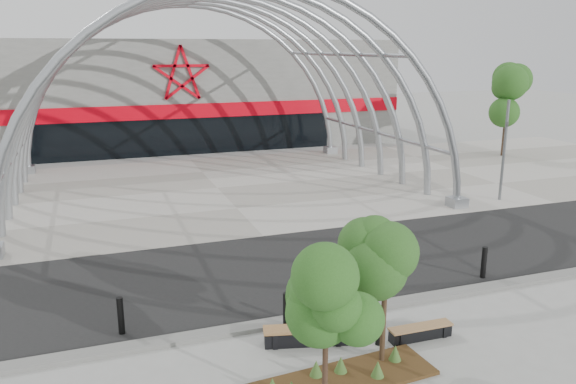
{
  "coord_description": "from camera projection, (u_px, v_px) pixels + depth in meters",
  "views": [
    {
      "loc": [
        -6.27,
        -13.63,
        7.43
      ],
      "look_at": [
        0.0,
        4.0,
        2.6
      ],
      "focal_mm": 35.0,
      "sensor_mm": 36.0,
      "label": 1
    }
  ],
  "objects": [
    {
      "name": "bollard_0",
      "position": [
        121.0,
        316.0,
        14.87
      ],
      "size": [
        0.17,
        0.17,
        1.06
      ],
      "primitive_type": "cylinder",
      "color": "black",
      "rests_on": "ground"
    },
    {
      "name": "arena_building",
      "position": [
        168.0,
        91.0,
        45.85
      ],
      "size": [
        34.0,
        15.24,
        8.0
      ],
      "color": "slate",
      "rests_on": "ground"
    },
    {
      "name": "ground",
      "position": [
        334.0,
        311.0,
        16.33
      ],
      "size": [
        140.0,
        140.0,
        0.0
      ],
      "primitive_type": "plane",
      "color": "#969691",
      "rests_on": "ground"
    },
    {
      "name": "bollard_3",
      "position": [
        379.0,
        328.0,
        14.35
      ],
      "size": [
        0.15,
        0.15,
        0.91
      ],
      "primitive_type": "cylinder",
      "color": "black",
      "rests_on": "ground"
    },
    {
      "name": "kerb",
      "position": [
        338.0,
        312.0,
        16.08
      ],
      "size": [
        60.0,
        0.5,
        0.12
      ],
      "primitive_type": "cube",
      "color": "#63635E",
      "rests_on": "ground"
    },
    {
      "name": "bench_1",
      "position": [
        420.0,
        332.0,
        14.72
      ],
      "size": [
        1.77,
        0.42,
        0.37
      ],
      "color": "black",
      "rests_on": "ground"
    },
    {
      "name": "bg_tree_1",
      "position": [
        508.0,
        95.0,
        38.5
      ],
      "size": [
        2.7,
        2.7,
        5.91
      ],
      "color": "#2F2116",
      "rests_on": "ground"
    },
    {
      "name": "street_tree_1",
      "position": [
        386.0,
        257.0,
        12.95
      ],
      "size": [
        1.61,
        1.61,
        3.8
      ],
      "color": "#322314",
      "rests_on": "ground"
    },
    {
      "name": "planting_bed",
      "position": [
        340.0,
        377.0,
        12.84
      ],
      "size": [
        4.52,
        1.69,
        0.47
      ],
      "color": "#372810",
      "rests_on": "ground"
    },
    {
      "name": "bench_0",
      "position": [
        306.0,
        336.0,
        14.45
      ],
      "size": [
        2.26,
        1.01,
        0.46
      ],
      "color": "black",
      "rests_on": "ground"
    },
    {
      "name": "forecourt",
      "position": [
        217.0,
        188.0,
        30.46
      ],
      "size": [
        60.0,
        17.0,
        0.04
      ],
      "primitive_type": "cube",
      "color": "gray",
      "rests_on": "ground"
    },
    {
      "name": "vault_canopy",
      "position": [
        217.0,
        188.0,
        30.46
      ],
      "size": [
        20.8,
        15.8,
        20.36
      ],
      "color": "#959A9F",
      "rests_on": "ground"
    },
    {
      "name": "bollard_1",
      "position": [
        334.0,
        319.0,
        14.79
      ],
      "size": [
        0.16,
        0.16,
        0.99
      ],
      "primitive_type": "cylinder",
      "color": "black",
      "rests_on": "ground"
    },
    {
      "name": "signal_pole",
      "position": [
        504.0,
        149.0,
        27.45
      ],
      "size": [
        0.14,
        0.7,
        5.0
      ],
      "color": "slate",
      "rests_on": "ground"
    },
    {
      "name": "bollard_2",
      "position": [
        286.0,
        312.0,
        15.08
      ],
      "size": [
        0.17,
        0.17,
        1.08
      ],
      "primitive_type": "cylinder",
      "color": "black",
      "rests_on": "ground"
    },
    {
      "name": "bollard_4",
      "position": [
        484.0,
        263.0,
        18.51
      ],
      "size": [
        0.17,
        0.17,
        1.09
      ],
      "primitive_type": "cylinder",
      "color": "black",
      "rests_on": "ground"
    },
    {
      "name": "street_tree_0",
      "position": [
        326.0,
        299.0,
        11.07
      ],
      "size": [
        1.6,
        1.6,
        3.65
      ],
      "color": "black",
      "rests_on": "ground"
    },
    {
      "name": "road",
      "position": [
        293.0,
        267.0,
        19.52
      ],
      "size": [
        140.0,
        7.0,
        0.02
      ],
      "primitive_type": "cube",
      "color": "black",
      "rests_on": "ground"
    }
  ]
}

